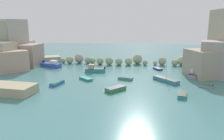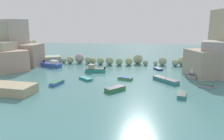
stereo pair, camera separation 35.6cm
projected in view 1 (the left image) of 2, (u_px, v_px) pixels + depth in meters
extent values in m
plane|color=#457B7C|center=(109.00, 79.00, 43.85)|extent=(160.00, 160.00, 0.00)
cube|color=#9FA38F|center=(46.00, 60.00, 61.87)|extent=(9.42, 7.96, 1.83)
cube|color=#ACA192|center=(4.00, 57.00, 62.81)|extent=(5.37, 8.90, 3.12)
cube|color=tan|center=(12.00, 60.00, 51.63)|extent=(10.10, 10.25, 5.02)
cube|color=#9FA68A|center=(22.00, 51.00, 62.86)|extent=(8.14, 8.13, 6.46)
cube|color=#A7A197|center=(15.00, 42.00, 58.36)|extent=(8.08, 7.98, 12.47)
cube|color=#9EA289|center=(3.00, 44.00, 57.67)|extent=(6.86, 8.40, 11.53)
cube|color=tan|center=(28.00, 55.00, 56.79)|extent=(6.41, 6.64, 5.94)
cube|color=#AAA094|center=(21.00, 53.00, 63.09)|extent=(5.67, 6.41, 5.35)
cube|color=#A8A691|center=(0.00, 56.00, 51.46)|extent=(7.54, 5.88, 6.95)
cube|color=#A5958B|center=(217.00, 55.00, 56.28)|extent=(6.58, 6.57, 6.22)
cube|color=#A19893|center=(223.00, 60.00, 44.61)|extent=(10.33, 8.88, 7.68)
cube|color=#A19581|center=(205.00, 63.00, 45.57)|extent=(8.39, 9.06, 5.77)
sphere|color=#94A887|center=(63.00, 61.00, 61.59)|extent=(1.39, 1.39, 1.39)
sphere|color=tan|center=(70.00, 60.00, 60.93)|extent=(2.10, 2.10, 2.10)
sphere|color=#AB9992|center=(79.00, 58.00, 61.72)|extent=(2.69, 2.69, 2.69)
sphere|color=#94A481|center=(88.00, 60.00, 60.73)|extent=(1.96, 1.96, 1.96)
sphere|color=#ACB680|center=(93.00, 60.00, 61.13)|extent=(1.74, 1.74, 1.74)
sphere|color=#99B177|center=(100.00, 61.00, 59.34)|extent=(1.99, 1.99, 1.99)
sphere|color=#99AB87|center=(109.00, 61.00, 58.83)|extent=(2.22, 2.22, 2.22)
sphere|color=#94AC80|center=(119.00, 62.00, 58.27)|extent=(1.99, 1.99, 1.99)
sphere|color=#A3B378|center=(129.00, 61.00, 58.51)|extent=(2.05, 2.05, 2.05)
sphere|color=#9AA280|center=(138.00, 59.00, 60.12)|extent=(2.75, 2.75, 2.75)
sphere|color=#92A686|center=(145.00, 63.00, 58.26)|extent=(1.44, 1.44, 1.44)
sphere|color=#ADB094|center=(155.00, 63.00, 58.45)|extent=(1.20, 1.20, 1.20)
sphere|color=#A1A990|center=(162.00, 61.00, 58.41)|extent=(2.24, 2.24, 2.24)
sphere|color=#9CA98D|center=(175.00, 63.00, 57.40)|extent=(1.78, 1.78, 1.78)
sphere|color=#ADB187|center=(182.00, 61.00, 57.70)|extent=(2.60, 2.60, 2.60)
sphere|color=gray|center=(190.00, 61.00, 56.82)|extent=(2.71, 2.71, 2.71)
cube|color=tan|center=(11.00, 89.00, 34.58)|extent=(8.12, 4.83, 1.50)
cube|color=gray|center=(206.00, 86.00, 38.04)|extent=(2.81, 2.37, 0.52)
cube|color=#312829|center=(206.00, 84.00, 37.97)|extent=(2.76, 2.32, 0.06)
cube|color=#2D7047|center=(206.00, 84.00, 37.97)|extent=(2.39, 2.01, 0.08)
cube|color=gray|center=(196.00, 74.00, 46.28)|extent=(4.85, 6.78, 0.82)
cube|color=#2B2835|center=(196.00, 72.00, 46.19)|extent=(4.75, 6.64, 0.06)
cube|color=silver|center=(195.00, 71.00, 45.10)|extent=(2.06, 2.31, 1.05)
cube|color=black|center=(200.00, 69.00, 48.69)|extent=(0.56, 0.53, 0.50)
cube|color=teal|center=(86.00, 79.00, 43.08)|extent=(3.20, 3.06, 0.46)
cube|color=teal|center=(95.00, 70.00, 50.08)|extent=(4.95, 2.37, 0.79)
cube|color=#272929|center=(95.00, 69.00, 49.99)|extent=(4.85, 2.32, 0.06)
cube|color=#9E937F|center=(92.00, 67.00, 49.89)|extent=(1.48, 1.49, 1.07)
cube|color=black|center=(105.00, 68.00, 49.92)|extent=(0.41, 0.48, 0.50)
cube|color=navy|center=(158.00, 69.00, 52.63)|extent=(2.20, 2.84, 0.43)
cube|color=navy|center=(1.00, 87.00, 36.98)|extent=(3.48, 3.64, 0.64)
cube|color=black|center=(1.00, 85.00, 36.90)|extent=(3.41, 3.57, 0.06)
cube|color=#3653B6|center=(51.00, 65.00, 55.97)|extent=(6.08, 3.96, 0.98)
cube|color=silver|center=(54.00, 62.00, 55.28)|extent=(2.21, 1.91, 0.83)
cube|color=black|center=(43.00, 61.00, 57.08)|extent=(0.50, 0.54, 0.50)
cube|color=teal|center=(182.00, 95.00, 33.36)|extent=(1.98, 3.61, 0.51)
cube|color=#1F3124|center=(182.00, 93.00, 33.30)|extent=(1.94, 3.54, 0.06)
cube|color=#2F8047|center=(116.00, 89.00, 36.02)|extent=(3.58, 3.74, 0.63)
cube|color=#2A2737|center=(116.00, 87.00, 35.95)|extent=(3.51, 3.67, 0.06)
cube|color=#3F8D51|center=(125.00, 79.00, 43.20)|extent=(3.21, 2.18, 0.48)
cube|color=#1F2334|center=(125.00, 77.00, 43.14)|extent=(3.14, 2.13, 0.06)
cube|color=#234C93|center=(125.00, 77.00, 43.14)|extent=(2.73, 1.85, 0.08)
cube|color=#3459AD|center=(57.00, 83.00, 39.66)|extent=(1.90, 3.56, 0.52)
cube|color=#2D7047|center=(57.00, 82.00, 39.59)|extent=(1.62, 3.03, 0.08)
cube|color=teal|center=(166.00, 80.00, 41.65)|extent=(4.85, 5.45, 0.66)
cube|color=#2C282C|center=(166.00, 78.00, 41.57)|extent=(4.75, 5.34, 0.06)
cylinder|color=silver|center=(166.00, 70.00, 41.19)|extent=(0.10, 0.10, 3.63)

